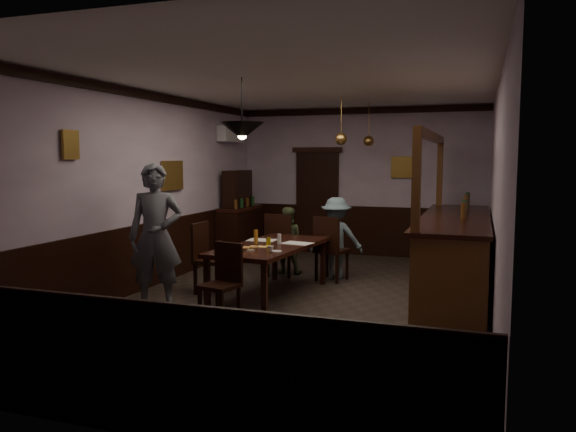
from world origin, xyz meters
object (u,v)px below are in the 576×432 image
at_px(dining_table, 270,249).
at_px(person_standing, 156,237).
at_px(chair_near, 223,278).
at_px(soda_can, 269,242).
at_px(person_seated_right, 336,238).
at_px(sideboard, 240,223).
at_px(pendant_iron, 242,131).
at_px(chair_far_right, 330,246).
at_px(chair_side, 207,255).
at_px(coffee_cup, 271,249).
at_px(chair_far_left, 280,242).
at_px(pendant_brass_mid, 341,139).
at_px(bar_counter, 455,251).
at_px(pendant_brass_far, 369,141).
at_px(person_seated_left, 287,240).

height_order(dining_table, person_standing, person_standing).
relative_size(chair_near, soda_can, 7.96).
bearing_deg(person_standing, person_seated_right, 36.52).
xyz_separation_m(person_seated_right, soda_can, (-0.57, -1.63, 0.14)).
bearing_deg(person_seated_right, sideboard, -37.67).
xyz_separation_m(chair_near, pendant_iron, (0.04, 0.52, 1.81)).
distance_m(chair_far_right, chair_side, 2.01).
bearing_deg(chair_far_right, person_standing, 66.60).
xyz_separation_m(person_seated_right, coffee_cup, (-0.36, -2.11, 0.13)).
relative_size(chair_far_right, chair_side, 1.02).
bearing_deg(sideboard, person_seated_right, -28.82).
xyz_separation_m(chair_far_left, soda_can, (0.34, -1.43, 0.23)).
relative_size(chair_side, person_standing, 0.54).
height_order(chair_side, person_standing, person_standing).
distance_m(chair_far_right, chair_near, 2.62).
xyz_separation_m(dining_table, person_seated_right, (0.60, 1.50, -0.01)).
xyz_separation_m(chair_near, pendant_brass_mid, (0.72, 3.04, 1.77)).
bearing_deg(chair_far_right, pendant_iron, 85.23).
bearing_deg(chair_near, chair_far_left, 107.50).
relative_size(chair_far_right, bar_counter, 0.25).
bearing_deg(coffee_cup, pendant_brass_far, 86.72).
bearing_deg(dining_table, person_seated_right, 68.31).
xyz_separation_m(chair_far_right, soda_can, (-0.53, -1.35, 0.23)).
xyz_separation_m(chair_far_right, pendant_brass_mid, (0.05, 0.51, 1.72)).
height_order(chair_far_right, pendant_iron, pendant_iron).
relative_size(chair_far_left, bar_counter, 0.25).
distance_m(chair_far_right, person_seated_left, 0.93).
bearing_deg(coffee_cup, person_seated_right, 85.76).
bearing_deg(pendant_brass_mid, chair_far_left, -155.09).
bearing_deg(person_seated_right, pendant_iron, 64.81).
distance_m(chair_side, person_seated_left, 1.82).
distance_m(coffee_cup, pendant_iron, 1.57).
bearing_deg(sideboard, pendant_iron, -65.44).
height_order(bar_counter, pendant_brass_mid, pendant_brass_mid).
distance_m(chair_far_left, person_seated_left, 0.29).
xyz_separation_m(chair_far_left, sideboard, (-1.39, 1.47, 0.11)).
xyz_separation_m(chair_far_left, bar_counter, (2.81, -0.11, 0.02)).
bearing_deg(pendant_brass_mid, person_standing, -121.67).
bearing_deg(chair_side, chair_far_right, -45.56).
bearing_deg(pendant_brass_mid, coffee_cup, -99.04).
bearing_deg(pendant_iron, soda_can, 81.41).
bearing_deg(person_seated_left, chair_near, 82.37).
relative_size(coffee_cup, pendant_brass_far, 0.10).
xyz_separation_m(chair_side, bar_counter, (3.45, 1.31, 0.03)).
distance_m(dining_table, chair_far_right, 1.34).
xyz_separation_m(chair_far_right, person_seated_left, (-0.86, 0.37, -0.00)).
relative_size(dining_table, pendant_iron, 2.93).
height_order(dining_table, sideboard, sideboard).
height_order(pendant_brass_mid, pendant_brass_far, same).
bearing_deg(chair_far_right, chair_near, 87.83).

